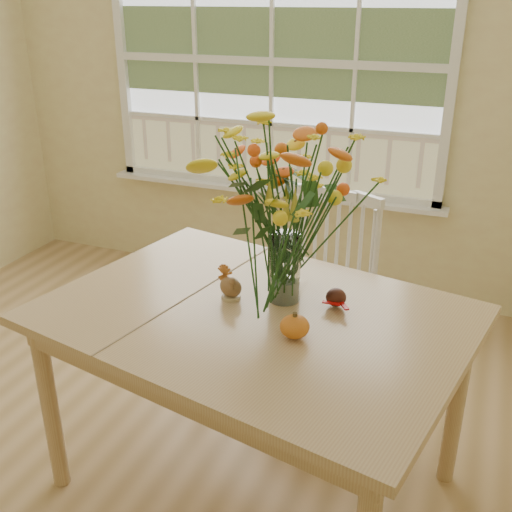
% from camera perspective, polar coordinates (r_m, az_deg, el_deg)
% --- Properties ---
extents(floor, '(4.00, 4.50, 0.01)m').
position_cam_1_polar(floor, '(2.87, -15.51, -20.27)').
color(floor, tan).
rests_on(floor, ground).
extents(wall_back, '(4.00, 0.02, 2.70)m').
position_cam_1_polar(wall_back, '(4.11, 1.65, 15.30)').
color(wall_back, beige).
rests_on(wall_back, floor).
extents(window, '(2.42, 0.12, 1.74)m').
position_cam_1_polar(window, '(4.05, 1.49, 17.77)').
color(window, silver).
rests_on(window, wall_back).
extents(dining_table, '(1.76, 1.41, 0.84)m').
position_cam_1_polar(dining_table, '(2.34, -0.18, -7.22)').
color(dining_table, tan).
rests_on(dining_table, floor).
extents(windsor_chair, '(0.55, 0.54, 1.03)m').
position_cam_1_polar(windsor_chair, '(3.12, 6.72, -2.60)').
color(windsor_chair, white).
rests_on(windsor_chair, floor).
extents(flower_vase, '(0.57, 0.57, 0.68)m').
position_cam_1_polar(flower_vase, '(2.22, 2.90, 5.30)').
color(flower_vase, white).
rests_on(flower_vase, dining_table).
extents(pumpkin, '(0.11, 0.11, 0.08)m').
position_cam_1_polar(pumpkin, '(2.10, 3.70, -6.82)').
color(pumpkin, orange).
rests_on(pumpkin, dining_table).
extents(turkey_figurine, '(0.11, 0.10, 0.12)m').
position_cam_1_polar(turkey_figurine, '(2.36, -2.43, -2.97)').
color(turkey_figurine, '#CCB78C').
rests_on(turkey_figurine, dining_table).
extents(dark_gourd, '(0.13, 0.12, 0.07)m').
position_cam_1_polar(dark_gourd, '(2.33, 7.62, -4.00)').
color(dark_gourd, '#38160F').
rests_on(dark_gourd, dining_table).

